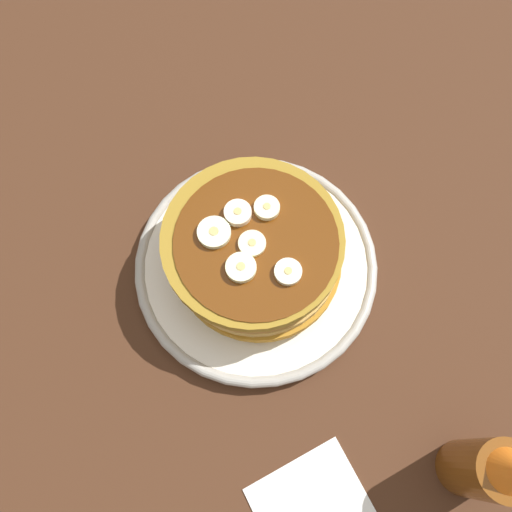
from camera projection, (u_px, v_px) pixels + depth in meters
ground_plane at (256, 273)px, 63.71cm from camera, size 140.00×140.00×3.00cm
plate at (256, 265)px, 61.21cm from camera, size 27.90×27.90×2.16cm
pancake_stack at (255, 253)px, 57.30cm from camera, size 19.73×19.21×6.93cm
banana_slice_0 at (249, 240)px, 53.98cm from camera, size 2.85×2.85×0.68cm
banana_slice_1 at (241, 268)px, 52.79cm from camera, size 3.11×3.11×0.97cm
banana_slice_2 at (238, 213)px, 54.82cm from camera, size 2.88×2.88×1.08cm
banana_slice_3 at (267, 208)px, 55.12cm from camera, size 2.72×2.72×0.91cm
banana_slice_4 at (214, 233)px, 54.16cm from camera, size 3.47×3.47×0.90cm
banana_slice_5 at (287, 273)px, 52.65cm from camera, size 2.79×2.79×0.86cm
syrup_bottle at (487, 469)px, 48.76cm from camera, size 5.54×5.54×14.17cm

